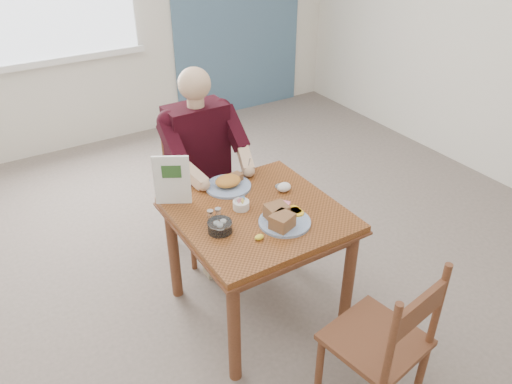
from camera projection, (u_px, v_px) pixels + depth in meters
floor at (258, 307)px, 3.25m from camera, size 6.00×6.00×0.00m
wall_back at (90, 3)px, 4.69m from camera, size 5.50×0.00×5.50m
lemon_wedge at (259, 237)px, 2.62m from camera, size 0.06×0.06×0.03m
napkin at (284, 187)px, 3.03m from camera, size 0.11×0.10×0.06m
metal_dish at (281, 187)px, 3.08m from camera, size 0.09×0.09×0.01m
table at (258, 227)px, 2.91m from camera, size 0.92×0.92×0.75m
chair_far at (199, 190)px, 3.57m from camera, size 0.42×0.42×0.95m
chair_near at (384, 344)px, 2.37m from camera, size 0.48×0.48×0.95m
diner at (202, 154)px, 3.33m from camera, size 0.53×0.56×1.39m
near_plate at (282, 218)px, 2.73m from camera, size 0.34×0.34×0.10m
far_plate at (229, 183)px, 3.07m from camera, size 0.33×0.33×0.08m
caddy at (241, 205)px, 2.86m from camera, size 0.11×0.11×0.07m
shakers at (214, 215)px, 2.75m from camera, size 0.08×0.04×0.08m
creamer at (220, 227)px, 2.67m from camera, size 0.18×0.18×0.06m
menu at (172, 180)px, 2.85m from camera, size 0.19×0.12×0.31m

